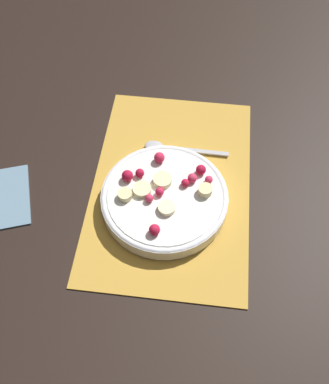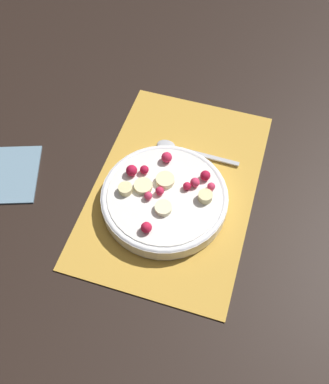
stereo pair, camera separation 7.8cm
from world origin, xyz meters
name	(u,v)px [view 1 (the left image)]	position (x,y,z in m)	size (l,w,h in m)	color
ground_plane	(171,185)	(0.00, 0.00, 0.00)	(3.00, 3.00, 0.00)	black
placemat	(171,185)	(0.00, 0.00, 0.00)	(0.47, 0.31, 0.01)	gold
fruit_bowl	(164,197)	(-0.05, 0.01, 0.03)	(0.24, 0.24, 0.05)	white
spoon	(169,148)	(0.09, 0.01, 0.01)	(0.03, 0.17, 0.01)	#B2B2B7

